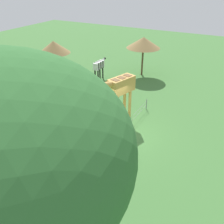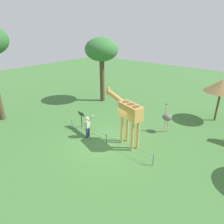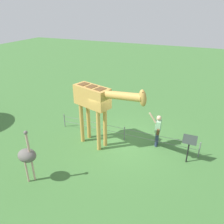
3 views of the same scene
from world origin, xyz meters
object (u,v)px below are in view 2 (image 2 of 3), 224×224
(visitor, at_px, (88,126))
(info_sign, at_px, (81,116))
(tree_east, at_px, (102,51))
(shade_hut_near, at_px, (222,86))
(ostrich, at_px, (167,117))
(giraffe, at_px, (128,112))

(visitor, xyz_separation_m, info_sign, (1.47, -0.75, 0.05))
(visitor, relative_size, tree_east, 0.28)
(shade_hut_near, distance_m, tree_east, 10.93)
(shade_hut_near, bearing_deg, visitor, 54.92)
(visitor, distance_m, shade_hut_near, 10.83)
(ostrich, xyz_separation_m, info_sign, (5.32, 3.48, -0.23))
(giraffe, height_order, tree_east, tree_east)
(visitor, height_order, tree_east, tree_east)
(ostrich, bearing_deg, visitor, 47.67)
(giraffe, bearing_deg, tree_east, -37.02)
(giraffe, xyz_separation_m, ostrich, (-1.29, -3.14, -1.12))
(shade_hut_near, bearing_deg, giraffe, 65.05)
(giraffe, bearing_deg, shade_hut_near, -114.95)
(shade_hut_near, height_order, info_sign, shade_hut_near)
(shade_hut_near, xyz_separation_m, info_sign, (7.58, 7.95, -2.01))
(ostrich, bearing_deg, shade_hut_near, -116.80)
(info_sign, bearing_deg, giraffe, -175.26)
(giraffe, bearing_deg, visitor, 22.92)
(giraffe, distance_m, ostrich, 3.58)
(giraffe, height_order, info_sign, giraffe)
(shade_hut_near, bearing_deg, info_sign, 46.36)
(tree_east, xyz_separation_m, info_sign, (-2.86, 5.54, -4.13))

